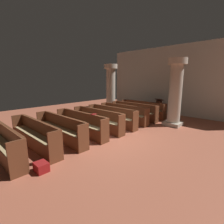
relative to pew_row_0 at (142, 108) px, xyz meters
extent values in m
plane|color=#AD5B42|center=(1.14, -4.14, -0.50)|extent=(19.20, 19.20, 0.00)
cube|color=beige|center=(1.14, 1.94, 1.75)|extent=(10.00, 0.16, 4.50)
cube|color=brown|center=(0.00, -0.02, -0.04)|extent=(2.98, 0.38, 0.05)
cube|color=brown|center=(0.00, 0.15, 0.21)|extent=(2.98, 0.04, 0.46)
cube|color=brown|center=(0.00, 0.20, 0.43)|extent=(2.86, 0.06, 0.02)
cube|color=brown|center=(-1.52, -0.02, -0.03)|extent=(0.06, 0.44, 0.94)
cube|color=brown|center=(1.52, -0.02, -0.03)|extent=(0.06, 0.44, 0.94)
cube|color=brown|center=(0.00, -0.19, -0.27)|extent=(2.98, 0.03, 0.42)
cube|color=tan|center=(0.00, -0.04, -0.01)|extent=(2.74, 0.32, 0.03)
cube|color=brown|center=(0.00, -0.99, -0.04)|extent=(2.98, 0.38, 0.05)
cube|color=brown|center=(0.00, -0.82, 0.21)|extent=(2.98, 0.04, 0.46)
cube|color=brown|center=(0.00, -0.78, 0.43)|extent=(2.86, 0.06, 0.02)
cube|color=brown|center=(-1.52, -0.99, -0.03)|extent=(0.06, 0.44, 0.94)
cube|color=brown|center=(1.52, -0.99, -0.03)|extent=(0.06, 0.44, 0.94)
cube|color=brown|center=(0.00, -1.17, -0.27)|extent=(2.98, 0.03, 0.42)
cube|color=tan|center=(0.00, -1.01, -0.01)|extent=(2.74, 0.32, 0.03)
cube|color=brown|center=(0.00, -1.96, -0.04)|extent=(2.98, 0.38, 0.05)
cube|color=brown|center=(0.00, -1.80, 0.21)|extent=(2.98, 0.04, 0.46)
cube|color=brown|center=(0.00, -1.75, 0.43)|extent=(2.86, 0.06, 0.02)
cube|color=brown|center=(-1.52, -1.96, -0.03)|extent=(0.06, 0.44, 0.94)
cube|color=brown|center=(1.52, -1.96, -0.03)|extent=(0.06, 0.44, 0.94)
cube|color=brown|center=(0.00, -2.14, -0.27)|extent=(2.98, 0.03, 0.42)
cube|color=tan|center=(0.00, -1.98, -0.01)|extent=(2.74, 0.32, 0.03)
cube|color=brown|center=(0.00, -2.94, -0.04)|extent=(2.98, 0.38, 0.05)
cube|color=brown|center=(0.00, -2.77, 0.21)|extent=(2.98, 0.04, 0.46)
cube|color=brown|center=(0.00, -2.72, 0.43)|extent=(2.86, 0.06, 0.02)
cube|color=brown|center=(-1.52, -2.94, -0.03)|extent=(0.06, 0.44, 0.94)
cube|color=brown|center=(1.52, -2.94, -0.03)|extent=(0.06, 0.44, 0.94)
cube|color=brown|center=(0.00, -3.11, -0.27)|extent=(2.98, 0.03, 0.42)
cube|color=tan|center=(0.00, -2.96, -0.01)|extent=(2.74, 0.32, 0.03)
cube|color=brown|center=(0.00, -3.91, -0.04)|extent=(2.98, 0.38, 0.05)
cube|color=brown|center=(0.00, -3.74, 0.21)|extent=(2.98, 0.05, 0.46)
cube|color=brown|center=(0.00, -3.69, 0.43)|extent=(2.86, 0.06, 0.02)
cube|color=brown|center=(-1.52, -3.91, -0.03)|extent=(0.06, 0.44, 0.94)
cube|color=brown|center=(1.52, -3.91, -0.03)|extent=(0.06, 0.44, 0.94)
cube|color=brown|center=(0.00, -4.08, -0.27)|extent=(2.98, 0.03, 0.42)
cube|color=tan|center=(0.00, -3.93, -0.01)|extent=(2.74, 0.32, 0.03)
cube|color=brown|center=(0.00, -4.88, -0.04)|extent=(2.98, 0.38, 0.05)
cube|color=brown|center=(0.00, -4.72, 0.21)|extent=(2.98, 0.04, 0.46)
cube|color=brown|center=(0.00, -4.67, 0.43)|extent=(2.86, 0.06, 0.02)
cube|color=brown|center=(-1.52, -4.88, -0.03)|extent=(0.06, 0.44, 0.94)
cube|color=brown|center=(1.52, -4.88, -0.03)|extent=(0.06, 0.44, 0.94)
cube|color=brown|center=(0.00, -5.06, -0.27)|extent=(2.98, 0.03, 0.42)
cube|color=tan|center=(0.00, -4.90, -0.01)|extent=(2.74, 0.32, 0.03)
cube|color=brown|center=(0.00, -5.86, -0.04)|extent=(2.98, 0.38, 0.05)
cube|color=brown|center=(0.00, -5.69, 0.21)|extent=(2.98, 0.04, 0.46)
cube|color=brown|center=(0.00, -5.64, 0.43)|extent=(2.86, 0.06, 0.02)
cube|color=brown|center=(-1.52, -5.86, -0.03)|extent=(0.06, 0.44, 0.94)
cube|color=brown|center=(1.52, -5.86, -0.03)|extent=(0.06, 0.44, 0.94)
cube|color=brown|center=(0.00, -6.03, -0.27)|extent=(2.98, 0.03, 0.42)
cube|color=tan|center=(0.00, -5.88, -0.01)|extent=(2.74, 0.32, 0.03)
cube|color=brown|center=(0.00, -6.83, -0.04)|extent=(2.98, 0.38, 0.05)
cube|color=brown|center=(0.00, -6.66, 0.21)|extent=(2.98, 0.04, 0.46)
cube|color=brown|center=(0.00, -6.61, 0.43)|extent=(2.86, 0.06, 0.02)
cube|color=brown|center=(-1.52, -6.83, -0.03)|extent=(0.06, 0.44, 0.94)
cube|color=brown|center=(1.52, -6.83, -0.03)|extent=(0.06, 0.44, 0.94)
cube|color=brown|center=(0.00, -7.00, -0.27)|extent=(2.98, 0.03, 0.42)
cube|color=tan|center=(0.00, -6.85, -0.01)|extent=(2.74, 0.32, 0.03)
cube|color=brown|center=(0.00, -7.80, -0.04)|extent=(2.98, 0.38, 0.05)
cube|color=brown|center=(0.00, -7.63, 0.21)|extent=(2.98, 0.04, 0.46)
cube|color=brown|center=(0.00, -7.59, 0.43)|extent=(2.86, 0.06, 0.02)
cube|color=brown|center=(1.52, -7.80, -0.03)|extent=(0.06, 0.44, 0.94)
cube|color=tan|center=(0.00, -7.82, -0.01)|extent=(2.74, 0.32, 0.03)
cube|color=#B6AD9A|center=(2.35, -0.73, -0.41)|extent=(0.84, 0.84, 0.18)
cylinder|color=beige|center=(2.35, -0.73, 1.11)|extent=(0.63, 0.63, 2.88)
cylinder|color=beige|center=(2.35, -0.73, 2.70)|extent=(0.91, 0.91, 0.30)
cube|color=#B6AD9A|center=(-2.30, -0.54, -0.41)|extent=(0.84, 0.84, 0.18)
cylinder|color=beige|center=(-2.30, -0.54, 1.11)|extent=(0.63, 0.63, 2.88)
cylinder|color=beige|center=(-2.30, -0.54, 2.70)|extent=(0.91, 0.91, 0.30)
cube|color=#492215|center=(0.51, 1.20, -0.47)|extent=(0.45, 0.45, 0.06)
cube|color=#562819|center=(0.51, 1.20, -0.03)|extent=(0.28, 0.28, 0.95)
cube|color=#5B2A1A|center=(0.51, 1.20, 0.51)|extent=(0.48, 0.35, 0.15)
cube|color=maroon|center=(0.67, -4.67, 0.45)|extent=(0.14, 0.22, 0.03)
cube|color=maroon|center=(1.67, -7.34, -0.38)|extent=(0.37, 0.30, 0.24)
camera|label=1|loc=(5.67, -8.90, 1.86)|focal=26.18mm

